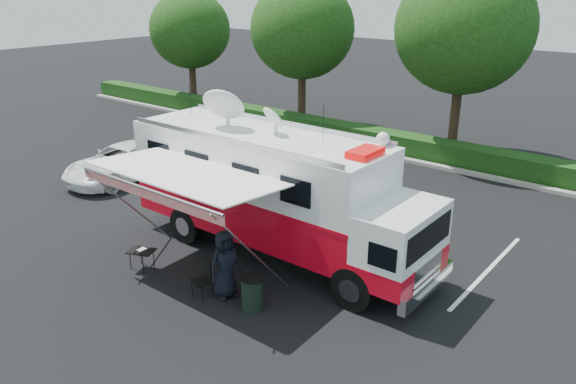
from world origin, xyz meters
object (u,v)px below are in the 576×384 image
at_px(command_truck, 275,191).
at_px(white_suv, 124,178).
at_px(trash_bin, 252,293).
at_px(folding_table, 141,252).

xyz_separation_m(command_truck, white_suv, (-9.53, 1.30, -2.05)).
bearing_deg(white_suv, command_truck, -12.47).
distance_m(white_suv, trash_bin, 11.81).
bearing_deg(white_suv, folding_table, -37.22).
height_order(command_truck, white_suv, command_truck).
bearing_deg(folding_table, white_suv, 147.50).
distance_m(command_truck, white_suv, 9.83).
bearing_deg(trash_bin, white_suv, 159.75).
distance_m(command_truck, trash_bin, 3.56).
distance_m(white_suv, folding_table, 8.51).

